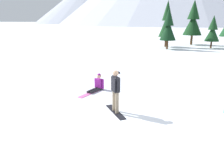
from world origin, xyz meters
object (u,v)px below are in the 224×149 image
object	(u,v)px
snowboarder_midground	(97,85)
pine_tree_twin	(168,27)
pine_tree_slender	(213,30)
snowboarder_foreground	(116,90)
pine_tree_short	(167,22)
pine_tree_tall	(193,20)

from	to	relation	value
snowboarder_midground	pine_tree_twin	distance (m)	19.23
pine_tree_slender	snowboarder_foreground	bearing A→B (deg)	-106.20
snowboarder_midground	pine_tree_short	size ratio (longest dim) A/B	0.28
pine_tree_tall	pine_tree_twin	bearing A→B (deg)	-117.36
pine_tree_twin	snowboarder_foreground	bearing A→B (deg)	-93.23
pine_tree_twin	pine_tree_short	bearing A→B (deg)	96.76
snowboarder_foreground	pine_tree_twin	size ratio (longest dim) A/B	0.34
snowboarder_midground	pine_tree_tall	distance (m)	26.43
snowboarder_foreground	pine_tree_tall	world-z (taller)	pine_tree_tall
pine_tree_short	pine_tree_slender	xyz separation A→B (m)	(6.05, -0.09, -1.13)
pine_tree_twin	pine_tree_short	world-z (taller)	pine_tree_short
snowboarder_foreground	snowboarder_midground	size ratio (longest dim) A/B	1.01
pine_tree_slender	pine_tree_short	bearing A→B (deg)	179.19
pine_tree_twin	pine_tree_slender	bearing A→B (deg)	24.21
snowboarder_midground	pine_tree_slender	world-z (taller)	pine_tree_slender
snowboarder_midground	pine_tree_slender	distance (m)	23.19
pine_tree_short	pine_tree_tall	size ratio (longest dim) A/B	0.95
pine_tree_short	pine_tree_tall	bearing A→B (deg)	46.57
snowboarder_foreground	pine_tree_tall	distance (m)	28.43
snowboarder_midground	pine_tree_twin	xyz separation A→B (m)	(2.94, 18.82, 2.62)
pine_tree_tall	snowboarder_foreground	bearing A→B (deg)	-99.40
snowboarder_foreground	snowboarder_midground	distance (m)	3.10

